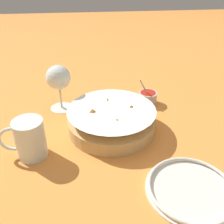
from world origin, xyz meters
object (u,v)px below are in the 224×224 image
object	(u,v)px
wine_glass	(58,79)
beer_mug	(30,140)
side_plate	(191,189)
sauce_cup	(148,97)
food_basket	(112,120)

from	to	relation	value
wine_glass	beer_mug	world-z (taller)	wine_glass
wine_glass	side_plate	bearing A→B (deg)	127.29
sauce_cup	wine_glass	size ratio (longest dim) A/B	0.61
beer_mug	wine_glass	bearing A→B (deg)	-104.86
food_basket	beer_mug	size ratio (longest dim) A/B	2.20
beer_mug	side_plate	world-z (taller)	beer_mug
food_basket	sauce_cup	world-z (taller)	sauce_cup
sauce_cup	side_plate	world-z (taller)	sauce_cup
wine_glass	side_plate	size ratio (longest dim) A/B	0.76
sauce_cup	side_plate	size ratio (longest dim) A/B	0.47
sauce_cup	wine_glass	bearing A→B (deg)	-0.23
food_basket	wine_glass	world-z (taller)	wine_glass
beer_mug	food_basket	bearing A→B (deg)	-157.45
food_basket	sauce_cup	size ratio (longest dim) A/B	2.73
sauce_cup	beer_mug	size ratio (longest dim) A/B	0.81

